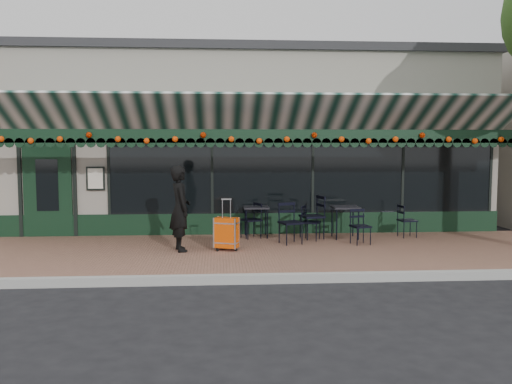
{
  "coord_description": "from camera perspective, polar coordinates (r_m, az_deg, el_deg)",
  "views": [
    {
      "loc": [
        -0.86,
        -8.82,
        2.28
      ],
      "look_at": [
        -0.13,
        1.6,
        1.37
      ],
      "focal_mm": 38.0,
      "sensor_mm": 36.0,
      "label": 1
    }
  ],
  "objects": [
    {
      "name": "restaurant_building",
      "position": [
        16.68,
        -1.07,
        4.97
      ],
      "size": [
        12.0,
        9.6,
        4.5
      ],
      "color": "gray",
      "rests_on": "ground"
    },
    {
      "name": "cafe_table_b",
      "position": [
        12.51,
        0.01,
        -1.86
      ],
      "size": [
        0.57,
        0.57,
        0.71
      ],
      "color": "black",
      "rests_on": "sidewalk"
    },
    {
      "name": "woman",
      "position": [
        10.94,
        -7.99,
        -1.73
      ],
      "size": [
        0.57,
        0.71,
        1.71
      ],
      "primitive_type": "imported",
      "rotation": [
        0.0,
        0.0,
        1.85
      ],
      "color": "black",
      "rests_on": "sidewalk"
    },
    {
      "name": "chair_b_front",
      "position": [
        11.68,
        3.66,
        -3.29
      ],
      "size": [
        0.57,
        0.57,
        0.9
      ],
      "primitive_type": null,
      "rotation": [
        0.0,
        0.0,
        0.33
      ],
      "color": "black",
      "rests_on": "sidewalk"
    },
    {
      "name": "sidewalk",
      "position": [
        11.08,
        0.52,
        -6.48
      ],
      "size": [
        18.0,
        4.0,
        0.15
      ],
      "primitive_type": "cube",
      "color": "brown",
      "rests_on": "ground"
    },
    {
      "name": "chair_b_right",
      "position": [
        12.19,
        5.8,
        -3.23
      ],
      "size": [
        0.52,
        0.52,
        0.78
      ],
      "primitive_type": null,
      "rotation": [
        0.0,
        0.0,
        1.16
      ],
      "color": "black",
      "rests_on": "sidewalk"
    },
    {
      "name": "chair_a_right",
      "position": [
        12.97,
        15.64,
        -2.93
      ],
      "size": [
        0.43,
        0.43,
        0.76
      ],
      "primitive_type": null,
      "rotation": [
        0.0,
        0.0,
        1.69
      ],
      "color": "black",
      "rests_on": "sidewalk"
    },
    {
      "name": "ground",
      "position": [
        9.15,
        1.52,
        -9.43
      ],
      "size": [
        80.0,
        80.0,
        0.0
      ],
      "primitive_type": "plane",
      "color": "black",
      "rests_on": "ground"
    },
    {
      "name": "chair_b_left",
      "position": [
        12.36,
        -0.55,
        -3.0
      ],
      "size": [
        0.54,
        0.54,
        0.82
      ],
      "primitive_type": null,
      "rotation": [
        0.0,
        0.0,
        -1.14
      ],
      "color": "black",
      "rests_on": "sidewalk"
    },
    {
      "name": "cafe_table_a",
      "position": [
        12.5,
        9.37,
        -1.83
      ],
      "size": [
        0.59,
        0.59,
        0.73
      ],
      "color": "black",
      "rests_on": "sidewalk"
    },
    {
      "name": "suitcase",
      "position": [
        10.96,
        -3.12,
        -4.36
      ],
      "size": [
        0.52,
        0.4,
        1.04
      ],
      "rotation": [
        0.0,
        0.0,
        -0.38
      ],
      "color": "#DB4806",
      "rests_on": "sidewalk"
    },
    {
      "name": "curb",
      "position": [
        9.06,
        1.57,
        -9.09
      ],
      "size": [
        18.0,
        0.16,
        0.15
      ],
      "primitive_type": "cube",
      "color": "#9E9E99",
      "rests_on": "ground"
    },
    {
      "name": "chair_a_left",
      "position": [
        12.37,
        5.92,
        -2.62
      ],
      "size": [
        0.6,
        0.6,
        0.99
      ],
      "primitive_type": null,
      "rotation": [
        0.0,
        0.0,
        -1.33
      ],
      "color": "black",
      "rests_on": "sidewalk"
    },
    {
      "name": "chair_a_front",
      "position": [
        11.8,
        10.94,
        -3.61
      ],
      "size": [
        0.46,
        0.46,
        0.76
      ],
      "primitive_type": null,
      "rotation": [
        0.0,
        0.0,
        0.23
      ],
      "color": "black",
      "rests_on": "sidewalk"
    }
  ]
}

